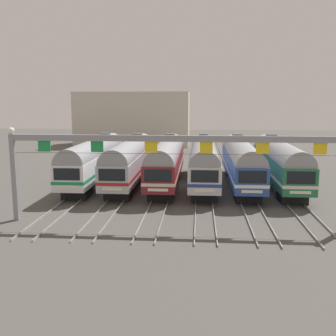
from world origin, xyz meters
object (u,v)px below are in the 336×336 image
(commuter_train_maroon, at_px, (167,160))
(commuter_train_silver, at_px, (204,160))
(commuter_train_white, at_px, (94,159))
(commuter_train_blue, at_px, (241,161))
(commuter_train_stainless, at_px, (130,159))
(catenary_gantry, at_px, (178,152))
(commuter_train_green, at_px, (279,161))

(commuter_train_maroon, distance_m, commuter_train_silver, 3.90)
(commuter_train_white, xyz_separation_m, commuter_train_blue, (15.62, 0.00, 0.00))
(commuter_train_maroon, bearing_deg, commuter_train_stainless, 180.00)
(commuter_train_maroon, xyz_separation_m, commuter_train_silver, (3.90, 0.00, 0.00))
(commuter_train_white, height_order, commuter_train_silver, same)
(catenary_gantry, bearing_deg, commuter_train_stainless, 113.46)
(commuter_train_white, bearing_deg, commuter_train_stainless, 0.00)
(commuter_train_blue, xyz_separation_m, catenary_gantry, (-5.86, -13.50, 2.64))
(commuter_train_silver, bearing_deg, commuter_train_stainless, 180.00)
(commuter_train_blue, bearing_deg, commuter_train_stainless, 180.00)
(commuter_train_blue, bearing_deg, commuter_train_silver, 180.00)
(commuter_train_white, distance_m, commuter_train_silver, 11.71)
(commuter_train_white, xyz_separation_m, commuter_train_silver, (11.71, 0.00, 0.00))
(commuter_train_maroon, distance_m, commuter_train_green, 11.71)
(commuter_train_stainless, height_order, commuter_train_silver, same)
(commuter_train_stainless, relative_size, commuter_train_maroon, 1.00)
(commuter_train_maroon, bearing_deg, commuter_train_blue, 0.00)
(commuter_train_white, xyz_separation_m, commuter_train_stainless, (3.90, 0.00, 0.00))
(commuter_train_stainless, height_order, commuter_train_maroon, same)
(commuter_train_stainless, relative_size, commuter_train_green, 1.00)
(commuter_train_white, xyz_separation_m, commuter_train_maroon, (7.81, 0.00, 0.00))
(commuter_train_green, bearing_deg, commuter_train_maroon, 180.00)
(commuter_train_stainless, relative_size, commuter_train_silver, 1.00)
(commuter_train_silver, xyz_separation_m, commuter_train_green, (7.81, 0.00, 0.00))
(catenary_gantry, bearing_deg, commuter_train_white, 125.87)
(commuter_train_stainless, xyz_separation_m, commuter_train_silver, (7.81, 0.00, 0.00))
(catenary_gantry, bearing_deg, commuter_train_blue, 66.54)
(commuter_train_silver, bearing_deg, commuter_train_white, 180.00)
(commuter_train_white, relative_size, catenary_gantry, 0.73)
(commuter_train_maroon, xyz_separation_m, commuter_train_green, (11.71, 0.00, 0.00))
(commuter_train_blue, relative_size, catenary_gantry, 0.73)
(commuter_train_green, bearing_deg, commuter_train_stainless, 180.00)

